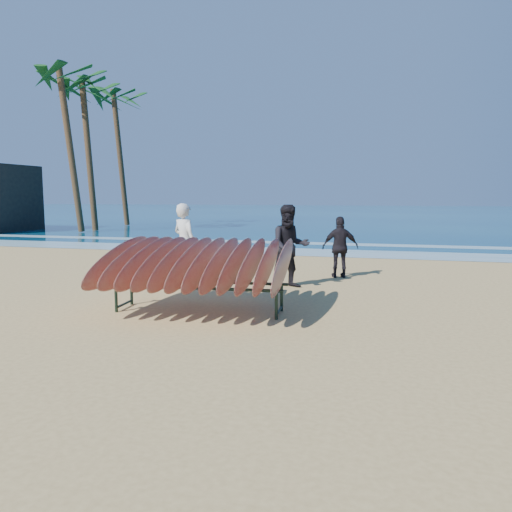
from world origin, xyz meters
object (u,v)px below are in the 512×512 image
object	(u,v)px
person_dark_b	(340,247)
person_dark_a	(290,246)
surfboard_rack	(199,263)
palm_right	(118,101)
person_white	(185,243)
palm_left	(67,81)
palm_mid	(86,93)

from	to	relation	value
person_dark_b	person_dark_a	bearing A→B (deg)	45.40
surfboard_rack	person_dark_a	size ratio (longest dim) A/B	1.77
surfboard_rack	palm_right	size ratio (longest dim) A/B	0.36
person_dark_b	palm_right	xyz separation A→B (m)	(-17.20, 18.56, 7.76)
surfboard_rack	person_dark_b	distance (m)	5.02
surfboard_rack	person_dark_b	bearing A→B (deg)	60.92
person_dark_a	palm_right	distance (m)	27.09
surfboard_rack	palm_right	bearing A→B (deg)	118.63
person_white	person_dark_a	bearing A→B (deg)	-155.44
palm_left	person_white	bearing A→B (deg)	-46.50
palm_left	palm_right	xyz separation A→B (m)	(-0.96, 6.92, 0.19)
person_dark_b	palm_right	size ratio (longest dim) A/B	0.17
person_dark_b	palm_mid	bearing A→B (deg)	-55.11
palm_mid	person_dark_b	bearing A→B (deg)	-39.56
person_dark_a	palm_left	xyz separation A→B (m)	(-15.27, 13.40, 7.41)
person_white	person_dark_b	bearing A→B (deg)	-128.64
person_dark_b	surfboard_rack	bearing A→B (deg)	49.90
person_dark_b	palm_mid	distance (m)	22.37
person_white	palm_left	size ratio (longest dim) A/B	0.21
surfboard_rack	person_white	distance (m)	3.31
person_dark_a	person_dark_b	bearing A→B (deg)	36.30
person_dark_b	palm_left	distance (m)	21.38
palm_right	person_white	bearing A→B (deg)	-56.12
person_dark_a	palm_right	bearing A→B (deg)	103.96
palm_mid	palm_right	world-z (taller)	palm_right
palm_mid	person_dark_a	bearing A→B (deg)	-44.81
person_white	person_dark_a	xyz separation A→B (m)	(2.66, -0.12, -0.01)
palm_right	palm_mid	bearing A→B (deg)	-79.93
person_dark_a	palm_left	size ratio (longest dim) A/B	0.21
person_dark_a	palm_right	world-z (taller)	palm_right
surfboard_rack	person_white	xyz separation A→B (m)	(-1.55, 2.93, 0.07)
surfboard_rack	person_white	size ratio (longest dim) A/B	1.75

